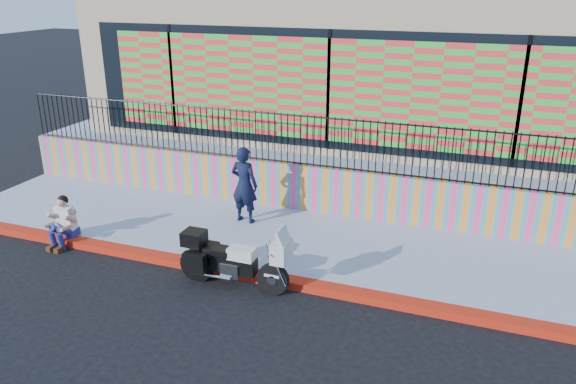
% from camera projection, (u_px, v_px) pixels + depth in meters
% --- Properties ---
extents(ground, '(90.00, 90.00, 0.00)m').
position_uv_depth(ground, '(262.00, 280.00, 10.54)').
color(ground, black).
rests_on(ground, ground).
extents(red_curb, '(16.00, 0.30, 0.15)m').
position_uv_depth(red_curb, '(262.00, 277.00, 10.51)').
color(red_curb, '#A1120B').
rests_on(red_curb, ground).
extents(sidewalk, '(16.00, 3.00, 0.15)m').
position_uv_depth(sidewalk, '(292.00, 241.00, 11.96)').
color(sidewalk, '#949AB1').
rests_on(sidewalk, ground).
extents(mural_wall, '(16.00, 0.20, 1.10)m').
position_uv_depth(mural_wall, '(316.00, 189.00, 13.14)').
color(mural_wall, '#FF4381').
rests_on(mural_wall, sidewalk).
extents(metal_fence, '(15.80, 0.04, 1.20)m').
position_uv_depth(metal_fence, '(316.00, 141.00, 12.73)').
color(metal_fence, black).
rests_on(metal_fence, mural_wall).
extents(elevated_platform, '(16.00, 10.00, 1.25)m').
position_uv_depth(elevated_platform, '(365.00, 138.00, 17.63)').
color(elevated_platform, '#949AB1').
rests_on(elevated_platform, ground).
extents(storefront_building, '(14.00, 8.06, 4.00)m').
position_uv_depth(storefront_building, '(367.00, 53.00, 16.51)').
color(storefront_building, tan).
rests_on(storefront_building, elevated_platform).
extents(police_motorcycle, '(2.10, 0.69, 1.31)m').
position_uv_depth(police_motorcycle, '(232.00, 259.00, 10.17)').
color(police_motorcycle, black).
rests_on(police_motorcycle, ground).
extents(police_officer, '(0.68, 0.48, 1.75)m').
position_uv_depth(police_officer, '(244.00, 185.00, 12.46)').
color(police_officer, black).
rests_on(police_officer, sidewalk).
extents(seated_man, '(0.54, 0.71, 1.06)m').
position_uv_depth(seated_man, '(62.00, 226.00, 11.77)').
color(seated_man, navy).
rests_on(seated_man, ground).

